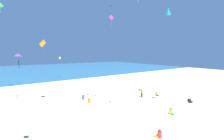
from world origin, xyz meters
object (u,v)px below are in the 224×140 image
at_px(person_6, 87,93).
at_px(kite_black, 111,6).
at_px(cooler_box, 154,97).
at_px(kite_green, 0,5).
at_px(beach_chair_mid_beach, 190,101).
at_px(person_3, 157,94).
at_px(person_5, 171,112).
at_px(kite_magenta, 111,18).
at_px(person_0, 83,98).
at_px(person_1, 89,102).
at_px(person_2, 142,92).
at_px(kite_yellow, 60,58).
at_px(kite_orange, 43,44).
at_px(kite_purple, 18,55).
at_px(person_4, 159,134).
at_px(kite_teal, 168,11).

relative_size(person_6, kite_black, 0.47).
relative_size(cooler_box, kite_green, 0.40).
distance_m(beach_chair_mid_beach, person_3, 4.82).
distance_m(beach_chair_mid_beach, person_5, 5.64).
bearing_deg(kite_magenta, person_3, -5.30).
relative_size(person_0, person_3, 1.10).
relative_size(person_1, person_3, 1.23).
bearing_deg(kite_green, person_3, -39.14).
bearing_deg(cooler_box, person_2, 141.39).
height_order(person_5, kite_yellow, kite_yellow).
bearing_deg(kite_orange, kite_purple, -105.69).
distance_m(cooler_box, kite_yellow, 27.78).
bearing_deg(person_0, person_4, 15.27).
bearing_deg(kite_black, person_3, -58.57).
bearing_deg(cooler_box, kite_black, 112.04).
relative_size(person_4, kite_green, 0.43).
bearing_deg(kite_magenta, kite_purple, -153.41).
height_order(beach_chair_mid_beach, kite_teal, kite_teal).
relative_size(cooler_box, person_6, 1.01).
height_order(person_5, kite_orange, kite_orange).
bearing_deg(cooler_box, person_4, -138.89).
distance_m(person_0, person_6, 2.23).
bearing_deg(person_0, kite_black, 116.99).
height_order(person_5, kite_black, kite_black).
distance_m(kite_yellow, kite_purple, 31.75).
xyz_separation_m(kite_orange, kite_green, (-4.46, 9.84, 6.60)).
bearing_deg(kite_yellow, person_2, -77.82).
bearing_deg(kite_teal, person_0, 148.20).
xyz_separation_m(person_2, kite_purple, (-15.51, -4.89, 5.80)).
distance_m(beach_chair_mid_beach, kite_green, 32.70).
bearing_deg(person_3, kite_orange, -106.18).
relative_size(kite_yellow, kite_magenta, 1.30).
distance_m(kite_black, kite_magenta, 8.24).
bearing_deg(kite_green, kite_black, -30.66).
distance_m(person_2, kite_yellow, 26.23).
relative_size(kite_orange, kite_yellow, 0.83).
distance_m(person_0, kite_yellow, 21.78).
height_order(kite_teal, kite_yellow, kite_teal).
bearing_deg(beach_chair_mid_beach, kite_purple, -170.64).
distance_m(person_0, person_3, 11.52).
distance_m(person_1, person_5, 10.06).
relative_size(person_3, kite_purple, 0.79).
bearing_deg(kite_teal, kite_black, 116.11).
height_order(person_3, person_5, person_5).
bearing_deg(person_3, kite_magenta, -89.34).
bearing_deg(person_3, cooler_box, -63.96).
xyz_separation_m(cooler_box, person_5, (-3.24, -4.98, 0.15)).
relative_size(person_2, kite_green, 0.81).
height_order(kite_orange, kite_teal, kite_teal).
relative_size(person_1, kite_purple, 0.97).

